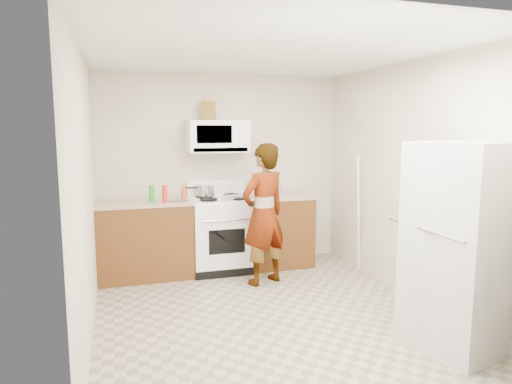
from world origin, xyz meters
name	(u,v)px	position (x,y,z in m)	size (l,w,h in m)	color
floor	(265,313)	(0.00, 0.00, 0.00)	(3.60, 3.60, 0.00)	gray
back_wall	(223,170)	(0.00, 1.79, 1.25)	(3.20, 0.02, 2.50)	beige
right_wall	(409,182)	(1.59, 0.00, 1.25)	(0.02, 3.60, 2.50)	beige
cabinet_left	(145,241)	(-1.04, 1.49, 0.45)	(1.12, 0.62, 0.90)	#583314
counter_left	(144,203)	(-1.04, 1.49, 0.92)	(1.14, 0.64, 0.04)	tan
cabinet_right	(278,231)	(0.68, 1.49, 0.45)	(0.80, 0.62, 0.90)	#583314
counter_right	(279,196)	(0.68, 1.49, 0.92)	(0.82, 0.64, 0.04)	tan
gas_range	(221,233)	(-0.10, 1.48, 0.49)	(0.76, 0.65, 1.13)	white
microwave	(218,136)	(-0.10, 1.61, 1.70)	(0.76, 0.38, 0.40)	white
person	(264,214)	(0.26, 0.84, 0.82)	(0.60, 0.39, 1.64)	tan
fridge	(461,247)	(1.31, -1.11, 0.85)	(0.70, 0.70, 1.70)	silver
kettle	(275,187)	(0.70, 1.69, 1.02)	(0.14, 0.14, 0.17)	white
jug	(209,111)	(-0.20, 1.65, 2.02)	(0.14, 0.14, 0.24)	brown
saucepan	(205,190)	(-0.27, 1.62, 1.02)	(0.23, 0.23, 0.13)	#B6B6BB
tray	(233,197)	(0.02, 1.34, 0.96)	(0.25, 0.16, 0.05)	white
bottle_spray	(165,194)	(-0.81, 1.30, 1.04)	(0.06, 0.06, 0.21)	red
bottle_hot_sauce	(183,193)	(-0.57, 1.43, 1.02)	(0.05, 0.05, 0.16)	#D84518
bottle_green_cap	(152,194)	(-0.95, 1.36, 1.04)	(0.06, 0.06, 0.20)	#1A921C
pot_lid	(178,201)	(-0.65, 1.37, 0.94)	(0.27, 0.27, 0.01)	white
broom	(358,214)	(1.51, 0.87, 0.75)	(0.03, 0.03, 1.49)	white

